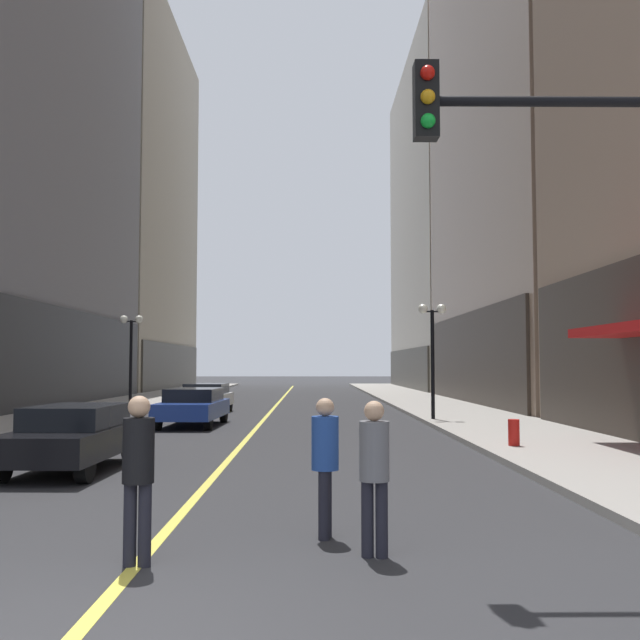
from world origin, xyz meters
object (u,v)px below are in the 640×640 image
Objects in this scene: pedestrian_in_blue_hoodie at (325,456)px; car_blue at (193,405)px; street_lamp_right_mid at (432,335)px; car_black at (73,435)px; pedestrian_in_black_coat at (138,466)px; car_white at (206,397)px; pedestrian_in_grey_suit at (374,465)px; fire_hydrant_right at (514,436)px; traffic_light_near_right at (614,226)px; street_lamp_left_far at (131,341)px.

car_blue is at bearing 104.51° from pedestrian_in_blue_hoodie.
street_lamp_right_mid reaches higher than car_blue.
pedestrian_in_black_coat reaches higher than car_black.
car_white is 2.31× the size of pedestrian_in_black_coat.
pedestrian_in_grey_suit is 10.82m from fire_hydrant_right.
car_black is 2.47× the size of pedestrian_in_grey_suit.
car_blue is 2.60× the size of pedestrian_in_black_coat.
fire_hydrant_right is at bearing 81.12° from traffic_light_near_right.
fire_hydrant_right is (1.55, 9.92, -3.34)m from traffic_light_near_right.
street_lamp_left_far is (-4.10, 7.61, 2.54)m from car_blue.
street_lamp_right_mid is 9.49m from fire_hydrant_right.
car_white is at bearing 94.45° from car_blue.
fire_hydrant_right is (6.89, 10.24, -0.66)m from pedestrian_in_black_coat.
pedestrian_in_black_coat is at bearing -75.96° from street_lamp_left_far.
car_black is 11.11m from traffic_light_near_right.
car_white is at bearing -12.01° from street_lamp_left_far.
car_white is at bearing 102.44° from pedestrian_in_grey_suit.
car_blue is 1.07× the size of street_lamp_right_mid.
street_lamp_right_mid reaches higher than car_white.
street_lamp_right_mid is (12.80, -6.38, 0.00)m from street_lamp_left_far.
street_lamp_left_far is at bearing 109.54° from pedestrian_in_grey_suit.
pedestrian_in_blue_hoodie is 10.24m from fire_hydrant_right.
traffic_light_near_right is (8.19, -24.57, 3.02)m from car_white.
pedestrian_in_grey_suit is at bearing -74.57° from car_blue.
car_blue is 6.88m from car_white.
traffic_light_near_right is (5.34, 0.32, 2.68)m from pedestrian_in_black_coat.
pedestrian_in_black_coat is 0.41× the size of street_lamp_right_mid.
fire_hydrant_right is at bearing -49.20° from street_lamp_left_far.
pedestrian_in_black_coat is 0.41× the size of street_lamp_left_far.
pedestrian_in_black_coat is 26.53m from street_lamp_left_far.
pedestrian_in_black_coat is at bearing -82.68° from car_blue.
car_black is at bearing 141.01° from traffic_light_near_right.
pedestrian_in_black_coat reaches higher than car_white.
car_blue and car_white have the same top height.
pedestrian_in_black_coat is 12.36m from fire_hydrant_right.
street_lamp_right_mid is (4.35, 18.03, 2.25)m from pedestrian_in_blue_hoodie.
pedestrian_in_blue_hoodie is at bearing -78.34° from car_white.
street_lamp_right_mid reaches higher than pedestrian_in_black_coat.
pedestrian_in_blue_hoodie is 25.93m from street_lamp_left_far.
car_black is 19.08m from street_lamp_left_far.
car_blue is at bearing 139.73° from fire_hydrant_right.
car_black is at bearing -90.40° from car_white.
car_black is 0.76× the size of traffic_light_near_right.
pedestrian_in_black_coat is at bearing -148.67° from pedestrian_in_blue_hoodie.
street_lamp_left_far is (-3.44, 18.60, 2.54)m from car_black.
pedestrian_in_grey_suit reaches higher than car_blue.
fire_hydrant_right is at bearing 56.07° from pedestrian_in_black_coat.
fire_hydrant_right is (13.30, -15.41, -2.86)m from street_lamp_left_far.
car_white is 2.40× the size of pedestrian_in_grey_suit.
street_lamp_left_far is 14.30m from street_lamp_right_mid.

